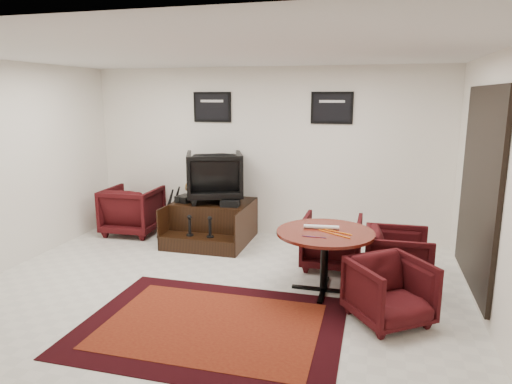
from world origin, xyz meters
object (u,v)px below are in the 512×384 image
(shine_podium, at_px, (213,223))
(table_chair_back, at_px, (332,239))
(table_chair_corner, at_px, (390,288))
(armchair_side, at_px, (133,208))
(meeting_table, at_px, (325,239))
(table_chair_window, at_px, (398,255))
(shine_chair, at_px, (214,173))

(shine_podium, height_order, table_chair_back, table_chair_back)
(table_chair_corner, bearing_deg, armchair_side, 116.89)
(armchair_side, relative_size, meeting_table, 0.77)
(armchair_side, bearing_deg, table_chair_window, 162.64)
(shine_podium, xyz_separation_m, shine_chair, (-0.00, 0.14, 0.80))
(shine_podium, xyz_separation_m, meeting_table, (2.00, -1.55, 0.37))
(table_chair_back, bearing_deg, meeting_table, 90.28)
(armchair_side, height_order, meeting_table, armchair_side)
(shine_chair, bearing_deg, meeting_table, 118.54)
(meeting_table, height_order, table_chair_back, table_chair_back)
(shine_podium, relative_size, table_chair_corner, 1.71)
(shine_chair, distance_m, armchair_side, 1.61)
(shine_chair, height_order, armchair_side, shine_chair)
(table_chair_back, bearing_deg, table_chair_window, 153.03)
(table_chair_back, distance_m, table_chair_window, 0.97)
(table_chair_back, bearing_deg, table_chair_corner, 117.65)
(table_chair_corner, bearing_deg, meeting_table, 105.41)
(meeting_table, relative_size, table_chair_window, 1.47)
(shine_chair, distance_m, table_chair_back, 2.28)
(shine_chair, xyz_separation_m, table_chair_back, (2.01, -0.84, -0.69))
(shine_podium, relative_size, armchair_side, 1.44)
(shine_chair, distance_m, table_chair_window, 3.22)
(table_chair_window, xyz_separation_m, table_chair_corner, (-0.12, -1.00, -0.02))
(armchair_side, distance_m, meeting_table, 3.82)
(armchair_side, relative_size, table_chair_corner, 1.19)
(shine_chair, xyz_separation_m, meeting_table, (2.00, -1.69, -0.42))
(armchair_side, height_order, table_chair_window, armchair_side)
(table_chair_back, xyz_separation_m, table_chair_window, (0.86, -0.45, -0.00))
(armchair_side, relative_size, table_chair_window, 1.13)
(table_chair_back, bearing_deg, shine_podium, -18.70)
(shine_chair, xyz_separation_m, table_chair_corner, (2.75, -2.29, -0.72))
(table_chair_back, xyz_separation_m, table_chair_corner, (0.74, -1.45, -0.03))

